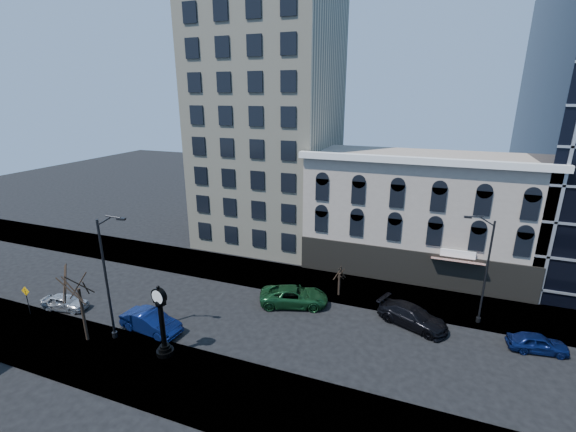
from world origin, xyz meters
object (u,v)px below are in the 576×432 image
at_px(street_clock, 162,324).
at_px(street_lamp_near, 110,246).
at_px(warning_sign, 26,295).
at_px(car_near_a, 65,302).
at_px(car_near_b, 151,322).

xyz_separation_m(street_clock, street_lamp_near, (-4.13, 0.41, 5.09)).
distance_m(warning_sign, car_near_a, 2.88).
bearing_deg(car_near_a, street_lamp_near, -112.43).
relative_size(car_near_a, car_near_b, 0.78).
bearing_deg(car_near_b, car_near_a, 95.06).
relative_size(street_lamp_near, warning_sign, 3.87).
distance_m(street_lamp_near, car_near_a, 10.71).
distance_m(street_clock, warning_sign, 13.97).
bearing_deg(street_lamp_near, car_near_a, 158.73).
distance_m(street_clock, car_near_b, 3.92).
xyz_separation_m(car_near_a, car_near_b, (9.21, -0.07, 0.16)).
xyz_separation_m(street_clock, car_near_b, (-2.86, 2.05, -1.73)).
height_order(street_lamp_near, car_near_b, street_lamp_near).
bearing_deg(street_lamp_near, street_clock, -14.84).
xyz_separation_m(street_lamp_near, car_near_a, (-7.94, 1.71, -6.98)).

